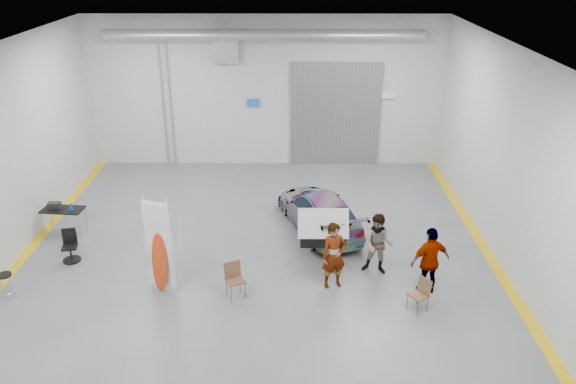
{
  "coord_description": "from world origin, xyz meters",
  "views": [
    {
      "loc": [
        1.0,
        -13.89,
        8.5
      ],
      "look_at": [
        0.92,
        1.69,
        1.5
      ],
      "focal_mm": 35.0,
      "sensor_mm": 36.0,
      "label": 1
    }
  ],
  "objects_px": {
    "folding_chair_far": "(418,301)",
    "office_chair": "(71,247)",
    "person_a": "(334,256)",
    "surfboard_display": "(162,254)",
    "person_b": "(378,244)",
    "work_table": "(61,209)",
    "sedan_car": "(319,211)",
    "person_c": "(430,261)",
    "folding_chair_near": "(236,287)",
    "shop_stool": "(7,286)"
  },
  "relations": [
    {
      "from": "person_a",
      "to": "shop_stool",
      "type": "xyz_separation_m",
      "value": [
        -8.46,
        -0.63,
        -0.57
      ]
    },
    {
      "from": "person_b",
      "to": "surfboard_display",
      "type": "bearing_deg",
      "value": -154.05
    },
    {
      "from": "person_b",
      "to": "shop_stool",
      "type": "xyz_separation_m",
      "value": [
        -9.73,
        -1.32,
        -0.53
      ]
    },
    {
      "from": "surfboard_display",
      "to": "folding_chair_far",
      "type": "distance_m",
      "value": 6.62
    },
    {
      "from": "sedan_car",
      "to": "surfboard_display",
      "type": "bearing_deg",
      "value": 21.13
    },
    {
      "from": "person_b",
      "to": "shop_stool",
      "type": "relative_size",
      "value": 2.44
    },
    {
      "from": "work_table",
      "to": "office_chair",
      "type": "relative_size",
      "value": 1.41
    },
    {
      "from": "shop_stool",
      "to": "folding_chair_near",
      "type": "bearing_deg",
      "value": 1.2
    },
    {
      "from": "surfboard_display",
      "to": "work_table",
      "type": "bearing_deg",
      "value": 158.26
    },
    {
      "from": "person_a",
      "to": "office_chair",
      "type": "bearing_deg",
      "value": 152.54
    },
    {
      "from": "folding_chair_far",
      "to": "person_b",
      "type": "bearing_deg",
      "value": 169.85
    },
    {
      "from": "person_c",
      "to": "folding_chair_far",
      "type": "relative_size",
      "value": 2.17
    },
    {
      "from": "folding_chair_far",
      "to": "work_table",
      "type": "distance_m",
      "value": 11.2
    },
    {
      "from": "person_c",
      "to": "folding_chair_near",
      "type": "xyz_separation_m",
      "value": [
        -5.03,
        -0.22,
        -0.66
      ]
    },
    {
      "from": "sedan_car",
      "to": "person_a",
      "type": "distance_m",
      "value": 3.36
    },
    {
      "from": "surfboard_display",
      "to": "folding_chair_far",
      "type": "bearing_deg",
      "value": 10.46
    },
    {
      "from": "folding_chair_near",
      "to": "folding_chair_far",
      "type": "height_order",
      "value": "folding_chair_near"
    },
    {
      "from": "sedan_car",
      "to": "shop_stool",
      "type": "bearing_deg",
      "value": 6.94
    },
    {
      "from": "folding_chair_far",
      "to": "person_a",
      "type": "bearing_deg",
      "value": -151.49
    },
    {
      "from": "folding_chair_near",
      "to": "folding_chair_far",
      "type": "bearing_deg",
      "value": -32.56
    },
    {
      "from": "person_c",
      "to": "surfboard_display",
      "type": "bearing_deg",
      "value": -19.17
    },
    {
      "from": "person_b",
      "to": "work_table",
      "type": "height_order",
      "value": "person_b"
    },
    {
      "from": "shop_stool",
      "to": "person_b",
      "type": "bearing_deg",
      "value": 7.73
    },
    {
      "from": "shop_stool",
      "to": "work_table",
      "type": "xyz_separation_m",
      "value": [
        0.09,
        3.65,
        0.45
      ]
    },
    {
      "from": "sedan_car",
      "to": "folding_chair_near",
      "type": "bearing_deg",
      "value": 39.87
    },
    {
      "from": "person_c",
      "to": "folding_chair_near",
      "type": "relative_size",
      "value": 2.03
    },
    {
      "from": "person_b",
      "to": "folding_chair_near",
      "type": "relative_size",
      "value": 1.9
    },
    {
      "from": "folding_chair_near",
      "to": "shop_stool",
      "type": "xyz_separation_m",
      "value": [
        -5.89,
        -0.12,
        0.07
      ]
    },
    {
      "from": "person_a",
      "to": "shop_stool",
      "type": "height_order",
      "value": "person_a"
    },
    {
      "from": "sedan_car",
      "to": "person_c",
      "type": "bearing_deg",
      "value": 107.84
    },
    {
      "from": "folding_chair_far",
      "to": "work_table",
      "type": "xyz_separation_m",
      "value": [
        -10.41,
        4.11,
        0.53
      ]
    },
    {
      "from": "surfboard_display",
      "to": "person_b",
      "type": "bearing_deg",
      "value": 27.03
    },
    {
      "from": "folding_chair_near",
      "to": "person_a",
      "type": "bearing_deg",
      "value": -14.3
    },
    {
      "from": "folding_chair_far",
      "to": "work_table",
      "type": "relative_size",
      "value": 0.65
    },
    {
      "from": "folding_chair_near",
      "to": "office_chair",
      "type": "height_order",
      "value": "office_chair"
    },
    {
      "from": "sedan_car",
      "to": "folding_chair_near",
      "type": "xyz_separation_m",
      "value": [
        -2.34,
        -3.84,
        -0.33
      ]
    },
    {
      "from": "person_b",
      "to": "folding_chair_far",
      "type": "height_order",
      "value": "person_b"
    },
    {
      "from": "sedan_car",
      "to": "surfboard_display",
      "type": "xyz_separation_m",
      "value": [
        -4.25,
        -3.55,
        0.49
      ]
    },
    {
      "from": "work_table",
      "to": "person_c",
      "type": "bearing_deg",
      "value": -16.98
    },
    {
      "from": "person_a",
      "to": "person_c",
      "type": "xyz_separation_m",
      "value": [
        2.46,
        -0.28,
        0.02
      ]
    },
    {
      "from": "work_table",
      "to": "person_a",
      "type": "bearing_deg",
      "value": -19.87
    },
    {
      "from": "office_chair",
      "to": "surfboard_display",
      "type": "bearing_deg",
      "value": -37.43
    },
    {
      "from": "person_a",
      "to": "folding_chair_far",
      "type": "relative_size",
      "value": 2.13
    },
    {
      "from": "shop_stool",
      "to": "person_a",
      "type": "bearing_deg",
      "value": 4.24
    },
    {
      "from": "person_a",
      "to": "folding_chair_near",
      "type": "distance_m",
      "value": 2.7
    },
    {
      "from": "surfboard_display",
      "to": "shop_stool",
      "type": "distance_m",
      "value": 4.07
    },
    {
      "from": "folding_chair_far",
      "to": "office_chair",
      "type": "relative_size",
      "value": 0.92
    },
    {
      "from": "folding_chair_near",
      "to": "office_chair",
      "type": "bearing_deg",
      "value": 134.53
    },
    {
      "from": "office_chair",
      "to": "folding_chair_near",
      "type": "bearing_deg",
      "value": -30.88
    },
    {
      "from": "shop_stool",
      "to": "work_table",
      "type": "height_order",
      "value": "work_table"
    }
  ]
}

